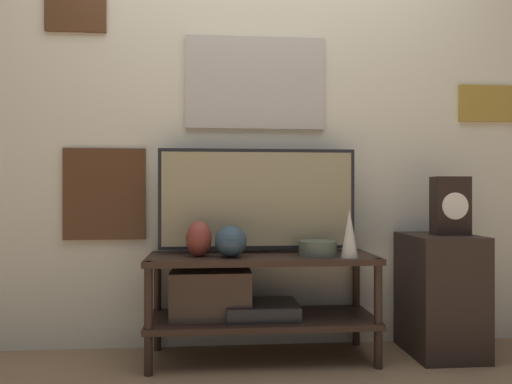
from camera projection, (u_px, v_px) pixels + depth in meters
name	position (u px, v px, depth m)	size (l,w,h in m)	color
ground_plane	(267.00, 377.00, 2.27)	(12.00, 12.00, 0.00)	#846647
wall_back	(256.00, 101.00, 2.79)	(6.40, 0.08, 2.70)	beige
media_console	(244.00, 294.00, 2.52)	(1.14, 0.43, 0.53)	black
television	(258.00, 199.00, 2.62)	(1.03, 0.05, 0.55)	black
vase_slim_bronze	(349.00, 233.00, 2.43)	(0.08, 0.08, 0.24)	beige
vase_urn_stoneware	(199.00, 239.00, 2.46)	(0.13, 0.13, 0.18)	brown
vase_round_glass	(231.00, 241.00, 2.44)	(0.16, 0.16, 0.16)	#2D4251
vase_wide_bowl	(318.00, 248.00, 2.49)	(0.19, 0.19, 0.08)	#4C5647
side_table	(440.00, 294.00, 2.60)	(0.34, 0.43, 0.62)	black
mantel_clock	(450.00, 206.00, 2.59)	(0.18, 0.11, 0.30)	black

